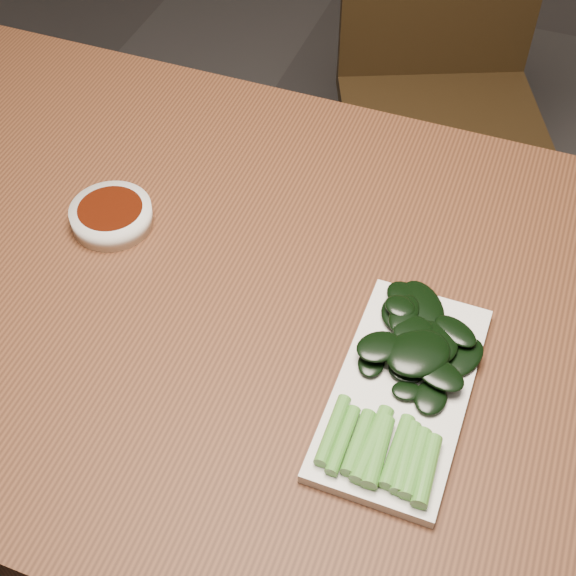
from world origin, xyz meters
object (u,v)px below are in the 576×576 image
at_px(sauce_bowl, 112,215).
at_px(table, 284,336).
at_px(serving_plate, 402,391).
at_px(gai_lan, 407,371).
at_px(chair_far, 442,88).

bearing_deg(sauce_bowl, table, -9.66).
relative_size(serving_plate, gai_lan, 0.97).
bearing_deg(table, chair_far, 88.20).
distance_m(sauce_bowl, serving_plate, 0.45).
bearing_deg(serving_plate, gai_lan, 91.05).
xyz_separation_m(sauce_bowl, gai_lan, (0.43, -0.11, 0.01)).
height_order(chair_far, gai_lan, chair_far).
distance_m(table, chair_far, 0.89).
height_order(serving_plate, gai_lan, gai_lan).
height_order(table, gai_lan, gai_lan).
bearing_deg(sauce_bowl, chair_far, 70.82).
relative_size(table, serving_plate, 4.97).
relative_size(sauce_bowl, gai_lan, 0.37).
bearing_deg(table, serving_plate, -25.13).
xyz_separation_m(chair_far, sauce_bowl, (-0.29, -0.82, 0.28)).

